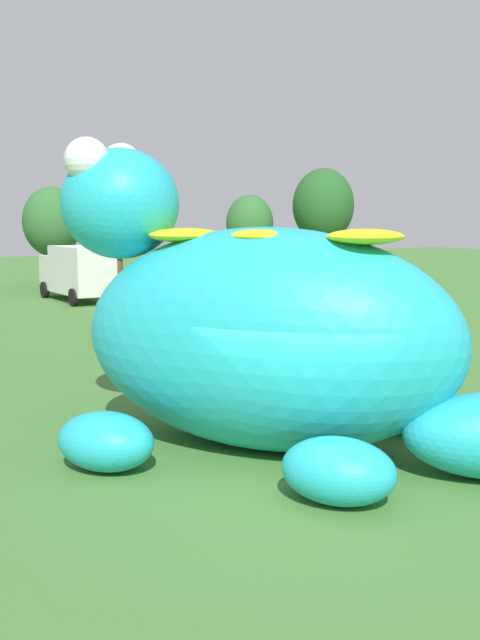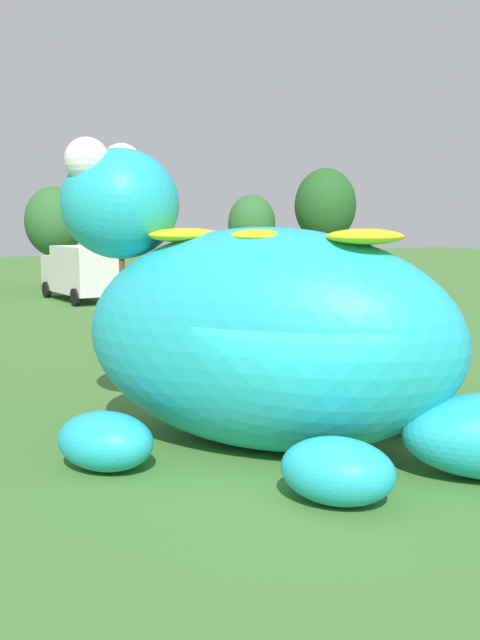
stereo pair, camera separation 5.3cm
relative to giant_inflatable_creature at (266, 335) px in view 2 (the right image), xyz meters
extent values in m
plane|color=#427533|center=(-0.57, -1.77, -2.14)|extent=(160.00, 160.00, 0.00)
ellipsoid|color=#23B2C6|center=(-0.02, 0.00, -0.07)|extent=(7.44, 8.08, 4.15)
ellipsoid|color=#23B2C6|center=(-1.95, 2.47, 2.45)|extent=(3.21, 3.24, 2.19)
sphere|color=white|center=(-2.63, 2.36, 3.27)|extent=(0.88, 0.88, 0.88)
sphere|color=white|center=(-1.68, 3.10, 3.27)|extent=(0.88, 0.88, 0.88)
ellipsoid|color=yellow|center=(-1.04, 1.31, 1.84)|extent=(2.12, 2.07, 0.28)
ellipsoid|color=yellow|center=(-0.02, 0.00, 1.84)|extent=(2.12, 2.07, 0.28)
ellipsoid|color=yellow|center=(1.11, -1.45, 1.84)|extent=(2.12, 2.07, 0.28)
ellipsoid|color=#23B2C6|center=(-3.09, 0.18, -1.63)|extent=(2.09, 2.18, 1.01)
ellipsoid|color=#23B2C6|center=(0.55, 3.02, -1.63)|extent=(2.09, 2.18, 1.01)
ellipsoid|color=#23B2C6|center=(-0.45, -2.90, -1.63)|extent=(2.09, 2.18, 1.01)
ellipsoid|color=#23B2C6|center=(2.89, -0.29, -1.63)|extent=(2.09, 2.18, 1.01)
cube|color=silver|center=(3.60, 28.94, -0.74)|extent=(2.13, 1.95, 1.90)
cube|color=silver|center=(3.85, 25.75, -0.44)|extent=(2.45, 4.75, 2.50)
cylinder|color=black|center=(2.60, 28.86, -1.69)|extent=(0.35, 0.92, 0.90)
cylinder|color=black|center=(4.60, 29.01, -1.69)|extent=(0.35, 0.92, 0.90)
cylinder|color=black|center=(2.92, 24.06, -1.69)|extent=(0.35, 0.92, 0.90)
cylinder|color=black|center=(5.02, 24.22, -1.69)|extent=(0.35, 0.92, 0.90)
cylinder|color=brown|center=(4.27, 33.44, -1.01)|extent=(0.64, 0.64, 2.25)
ellipsoid|color=#2D662D|center=(4.27, 33.44, 2.10)|extent=(3.60, 3.60, 4.32)
cylinder|color=brown|center=(8.79, 34.36, -1.05)|extent=(0.62, 0.62, 2.18)
ellipsoid|color=#1E4C23|center=(8.79, 34.36, 1.95)|extent=(3.48, 3.48, 4.18)
cylinder|color=brown|center=(19.18, 34.91, -1.04)|extent=(0.62, 0.62, 2.19)
ellipsoid|color=#2D662D|center=(19.18, 34.91, 1.97)|extent=(3.50, 3.50, 4.20)
cylinder|color=brown|center=(24.73, 33.46, -0.69)|extent=(0.83, 0.83, 2.90)
ellipsoid|color=#235623|center=(24.73, 33.46, 3.31)|extent=(4.64, 4.64, 5.56)
cylinder|color=#2D334C|center=(5.91, 12.24, -1.70)|extent=(0.26, 0.26, 0.88)
cube|color=black|center=(5.91, 12.24, -0.96)|extent=(0.38, 0.22, 0.60)
sphere|color=beige|center=(5.91, 12.24, -0.54)|extent=(0.22, 0.22, 0.22)
cylinder|color=#726656|center=(3.73, 7.19, -1.70)|extent=(0.26, 0.26, 0.88)
cube|color=gold|center=(3.73, 7.19, -0.96)|extent=(0.38, 0.22, 0.60)
sphere|color=tan|center=(3.73, 7.19, -0.54)|extent=(0.22, 0.22, 0.22)
camera|label=1|loc=(-6.66, -11.24, 2.10)|focal=39.85mm
camera|label=2|loc=(-6.62, -11.27, 2.10)|focal=39.85mm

